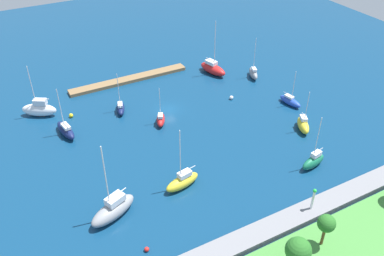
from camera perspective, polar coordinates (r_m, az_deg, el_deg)
The scene contains 20 objects.
water at distance 84.65m, azimuth -3.26°, elevation 2.61°, with size 160.00×160.00×0.00m, color navy.
pier_dock at distance 95.98m, azimuth -8.68°, elevation 6.66°, with size 27.71×2.60×0.75m, color olive.
breakwater at distance 60.99m, azimuth 11.91°, elevation -13.02°, with size 58.11×3.39×1.11m, color gray.
harbor_beacon at distance 62.17m, azimuth 16.45°, elevation -9.20°, with size 0.56×0.56×3.73m.
park_tree_west at distance 54.00m, azimuth 14.50°, elevation -16.08°, with size 3.30×3.30×4.89m.
park_tree_center at distance 56.99m, azimuth 18.12°, elevation -12.49°, with size 2.40×2.40×5.14m.
sailboat_navy_outer_mooring at distance 80.06m, azimuth -17.09°, elevation -0.25°, with size 2.89×6.78×9.58m.
sailboat_yellow_lone_south at distance 80.60m, azimuth 15.13°, elevation 0.45°, with size 3.93×5.43×8.31m.
sailboat_gray_lone_north at distance 97.16m, azimuth 8.48°, elevation 7.53°, with size 3.15×5.27×9.58m.
sailboat_red_east_end at distance 79.90m, azimuth -4.36°, elevation 1.22°, with size 3.41×4.74×7.67m.
sailboat_white_off_beacon at distance 87.18m, azimuth -20.39°, elevation 2.47°, with size 7.05×5.53×10.88m.
sailboat_blue_mid_basin at distance 88.08m, azimuth 13.44°, elevation 3.66°, with size 2.48×5.58×7.80m.
sailboat_green_near_pier at distance 72.03m, azimuth 16.48°, elevation -4.40°, with size 5.40×2.51×10.04m.
sailboat_navy_center_basin at distance 84.65m, azimuth -9.87°, elevation 2.81°, with size 3.10×5.42×8.37m.
sailboat_yellow_along_channel at distance 65.34m, azimuth -1.34°, elevation -7.37°, with size 6.40×3.14×11.12m.
sailboat_gray_far_south at distance 61.68m, azimuth -10.86°, elevation -10.99°, with size 8.17×5.40×13.11m.
sailboat_red_by_breakwater at distance 97.96m, azimuth 2.90°, elevation 8.25°, with size 4.51×7.96×12.92m.
mooring_buoy_red at distance 57.62m, azimuth -6.29°, elevation -16.35°, with size 0.67×0.67×0.67m, color red.
mooring_buoy_white at distance 88.10m, azimuth 5.47°, elevation 4.21°, with size 0.83×0.83×0.83m, color white.
mooring_buoy_yellow at distance 85.23m, azimuth -16.40°, elevation 1.67°, with size 0.84×0.84×0.84m, color yellow.
Camera 1 is at (29.74, 65.22, 45.03)m, focal length 38.52 mm.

